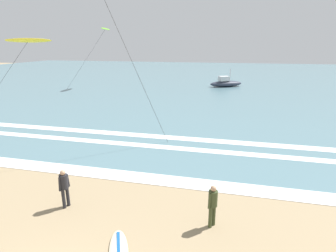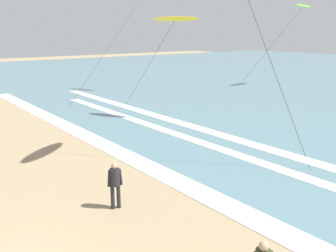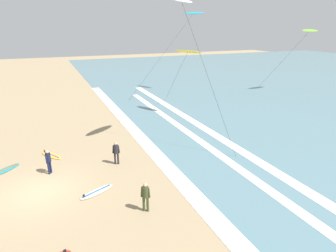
# 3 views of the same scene
# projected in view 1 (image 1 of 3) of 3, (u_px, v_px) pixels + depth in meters

# --- Properties ---
(ocean_surface) EXTENTS (140.00, 90.00, 0.01)m
(ocean_surface) POSITION_uv_depth(u_px,v_px,m) (210.00, 77.00, 54.84)
(ocean_surface) COLOR slate
(ocean_surface) RESTS_ON ground
(wave_foam_shoreline) EXTENTS (57.38, 1.09, 0.01)m
(wave_foam_shoreline) POSITION_uv_depth(u_px,v_px,m) (145.00, 178.00, 13.13)
(wave_foam_shoreline) COLOR white
(wave_foam_shoreline) RESTS_ON ocean_surface
(wave_foam_mid_break) EXTENTS (44.07, 0.69, 0.01)m
(wave_foam_mid_break) POSITION_uv_depth(u_px,v_px,m) (168.00, 147.00, 17.05)
(wave_foam_mid_break) COLOR white
(wave_foam_mid_break) RESTS_ON ocean_surface
(wave_foam_outer_break) EXTENTS (49.24, 0.84, 0.01)m
(wave_foam_outer_break) POSITION_uv_depth(u_px,v_px,m) (149.00, 136.00, 19.21)
(wave_foam_outer_break) COLOR white
(wave_foam_outer_break) RESTS_ON ocean_surface
(surfer_mid_group) EXTENTS (0.32, 0.51, 1.60)m
(surfer_mid_group) POSITION_uv_depth(u_px,v_px,m) (64.00, 185.00, 10.57)
(surfer_mid_group) COLOR #232328
(surfer_mid_group) RESTS_ON ground
(surfer_left_far) EXTENTS (0.35, 0.48, 1.60)m
(surfer_left_far) POSITION_uv_depth(u_px,v_px,m) (213.00, 202.00, 9.42)
(surfer_left_far) COLOR #384223
(surfer_left_far) RESTS_ON ground
(surfboard_left_pile) EXTENTS (1.39, 2.16, 0.25)m
(surfboard_left_pile) POSITION_uv_depth(u_px,v_px,m) (119.00, 252.00, 8.41)
(surfboard_left_pile) COLOR beige
(surfboard_left_pile) RESTS_ON ground
(kite_yellow_low_near) EXTENTS (8.30, 2.16, 6.73)m
(kite_yellow_low_near) POSITION_uv_depth(u_px,v_px,m) (28.00, 41.00, 19.91)
(kite_yellow_low_near) COLOR yellow
(kite_yellow_low_near) RESTS_ON ground
(kite_lime_mid_center) EXTENTS (5.69, 4.87, 8.61)m
(kite_lime_mid_center) POSITION_uv_depth(u_px,v_px,m) (105.00, 29.00, 38.96)
(kite_lime_mid_center) COLOR #70C628
(kite_lime_mid_center) RESTS_ON ground
(offshore_boat) EXTENTS (5.37, 4.02, 2.70)m
(offshore_boat) POSITION_uv_depth(u_px,v_px,m) (226.00, 83.00, 41.61)
(offshore_boat) COLOR #2D3342
(offshore_boat) RESTS_ON ground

